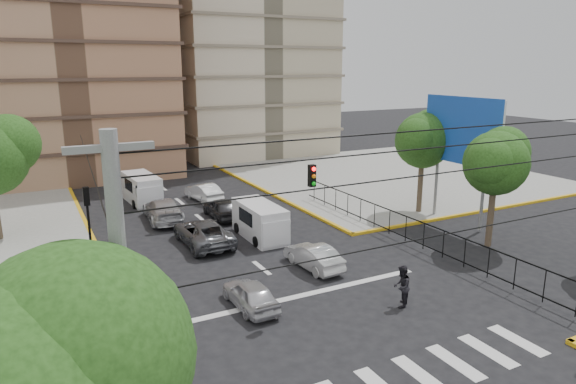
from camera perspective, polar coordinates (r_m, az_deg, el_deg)
ground at (r=22.63m, az=2.50°, el=-12.69°), size 160.00×160.00×0.00m
sidewalk_ne at (r=49.18m, az=11.04°, el=1.84°), size 26.00×26.00×0.15m
crosswalk_stripes at (r=18.40m, az=12.50°, el=-19.84°), size 12.00×2.40×0.01m
stop_line at (r=23.57m, az=1.01°, el=-11.53°), size 13.00×0.40×0.01m
park_fence at (r=30.90m, az=12.87°, el=-5.60°), size 0.10×22.50×1.66m
billboard at (r=34.30m, az=18.79°, el=6.25°), size 0.36×6.20×8.10m
tree_park_a at (r=30.80m, az=22.20°, el=3.31°), size 4.41×3.60×6.83m
tree_park_c at (r=36.27m, az=14.88°, el=5.84°), size 4.65×3.80×7.25m
traffic_light_nw at (r=26.33m, az=-21.32°, el=-2.52°), size 0.28×0.22×4.40m
traffic_light_hanging at (r=18.99m, az=5.77°, el=0.98°), size 18.00×9.12×0.92m
utility_pole_sw at (r=10.09m, az=-17.28°, el=-18.85°), size 1.40×0.28×9.00m
van_right_lane at (r=30.69m, az=-2.97°, el=-3.40°), size 1.97×4.63×2.08m
van_left_lane at (r=40.02m, az=-15.87°, el=0.23°), size 2.19×4.86×2.14m
car_silver_front_left at (r=22.42m, az=-4.20°, el=-11.24°), size 1.51×3.63×1.23m
car_white_front_right at (r=26.45m, az=2.83°, el=-7.15°), size 1.59×3.92×1.27m
car_grey_mid_left at (r=30.14m, az=-9.40°, el=-4.45°), size 2.47×5.30×1.47m
car_silver_rear_left at (r=35.22m, az=-13.71°, el=-1.93°), size 2.49×5.37×1.52m
car_darkgrey_mid_right at (r=35.13m, az=-7.39°, el=-1.79°), size 1.77×4.15×1.40m
car_white_rear_right at (r=39.89m, az=-9.35°, el=0.00°), size 1.96×4.24×1.35m
pedestrian_crosswalk at (r=22.83m, az=12.51°, el=-10.20°), size 1.14×1.12×1.86m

